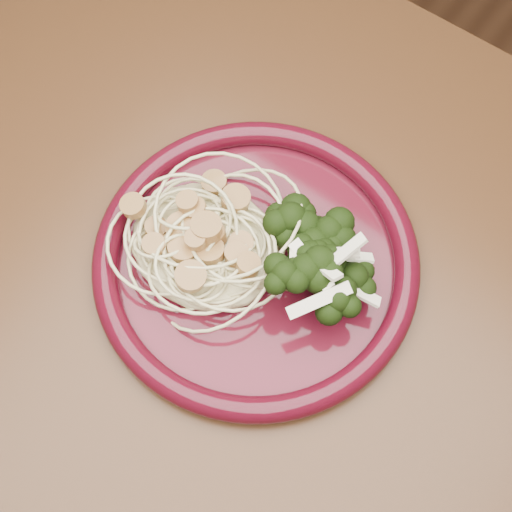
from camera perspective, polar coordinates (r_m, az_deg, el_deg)
name	(u,v)px	position (r m, az deg, el deg)	size (l,w,h in m)	color
dining_table	(242,358)	(0.71, -1.16, -8.16)	(1.20, 0.80, 0.75)	#472814
dinner_plate	(256,261)	(0.62, 0.00, -0.36)	(0.36, 0.36, 0.02)	#450C18
spaghetti_pile	(205,240)	(0.62, -4.09, 1.27)	(0.14, 0.12, 0.03)	beige
scallop_cluster	(202,220)	(0.59, -4.33, 2.89)	(0.13, 0.13, 0.04)	#A7793E
broccoli_pile	(321,268)	(0.60, 5.21, -0.95)	(0.10, 0.16, 0.06)	black
onion_garnish	(324,250)	(0.57, 5.49, 0.45)	(0.07, 0.10, 0.05)	white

